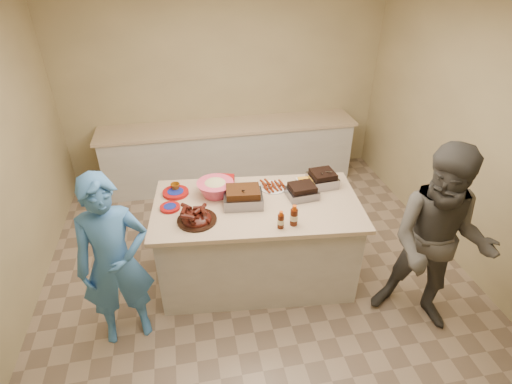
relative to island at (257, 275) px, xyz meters
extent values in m
cube|color=#47230F|center=(-0.13, 0.02, 0.94)|extent=(0.40, 0.32, 0.11)
cube|color=black|center=(0.45, 0.03, 0.94)|extent=(0.30, 0.26, 0.08)
cube|color=gray|center=(0.73, 0.21, 0.94)|extent=(0.29, 0.29, 0.11)
cylinder|color=silver|center=(0.22, 0.25, 0.94)|extent=(0.32, 0.32, 0.05)
cube|color=yellow|center=(0.61, 0.20, 0.94)|extent=(0.30, 0.22, 0.08)
cylinder|color=#401507|center=(0.13, -0.41, 0.94)|extent=(0.06, 0.06, 0.17)
cylinder|color=#401507|center=(0.25, -0.39, 0.94)|extent=(0.07, 0.07, 0.20)
cylinder|color=#D89709|center=(-0.22, 0.15, 0.94)|extent=(0.04, 0.04, 0.11)
imported|color=silver|center=(0.03, 0.25, 0.94)|extent=(0.14, 0.06, 0.13)
cylinder|color=maroon|center=(-0.76, 0.33, 0.94)|extent=(0.28, 0.28, 0.03)
cylinder|color=maroon|center=(-0.82, 0.08, 0.94)|extent=(0.21, 0.21, 0.03)
imported|color=#88490A|center=(-0.76, 0.38, 0.94)|extent=(0.10, 0.10, 0.09)
cube|color=maroon|center=(-0.25, 0.42, 0.94)|extent=(0.21, 0.18, 0.09)
imported|color=#3E7AC4|center=(-1.29, -0.47, 0.00)|extent=(0.86, 1.73, 0.39)
imported|color=#514E49|center=(1.40, -0.85, 0.00)|extent=(1.77, 1.98, 0.68)
camera|label=1|loc=(-0.63, -3.11, 3.07)|focal=28.00mm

